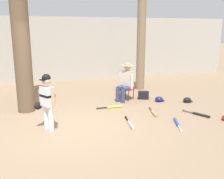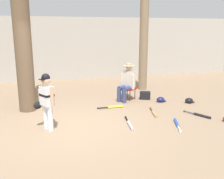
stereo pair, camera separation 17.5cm
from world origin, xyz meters
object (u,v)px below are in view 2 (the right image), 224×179
(tree_near_player, at_px, (20,1))
(handbag_beside_stool, at_px, (145,95))
(bat_yellow_trainer, at_px, (113,107))
(batting_helmet_navy, at_px, (161,100))
(tree_behind_spectator, at_px, (144,26))
(bat_blue_youth, at_px, (177,123))
(folding_stool, at_px, (129,89))
(bat_black_composite, at_px, (200,115))
(seated_spectator, at_px, (127,81))
(bat_wood_tan, at_px, (154,113))
(batting_helmet_black, at_px, (189,101))
(young_ballplayer, at_px, (46,98))
(bat_aluminum_silver, at_px, (130,124))

(tree_near_player, distance_m, handbag_beside_stool, 4.65)
(bat_yellow_trainer, distance_m, batting_helmet_navy, 1.64)
(handbag_beside_stool, distance_m, bat_yellow_trainer, 1.43)
(tree_behind_spectator, distance_m, bat_blue_youth, 4.46)
(tree_near_player, relative_size, bat_yellow_trainer, 8.56)
(folding_stool, distance_m, bat_black_composite, 2.46)
(bat_black_composite, distance_m, batting_helmet_navy, 1.59)
(bat_black_composite, bearing_deg, tree_behind_spectator, 94.31)
(tree_near_player, distance_m, batting_helmet_navy, 4.96)
(folding_stool, height_order, seated_spectator, seated_spectator)
(bat_wood_tan, distance_m, batting_helmet_black, 1.69)
(tree_near_player, xyz_separation_m, handbag_beside_stool, (3.67, 0.17, -2.84))
(young_ballplayer, distance_m, bat_yellow_trainer, 2.34)
(tree_behind_spectator, relative_size, batting_helmet_black, 17.18)
(tree_near_player, bearing_deg, batting_helmet_navy, -3.83)
(bat_aluminum_silver, bearing_deg, tree_behind_spectator, 63.04)
(bat_black_composite, relative_size, bat_yellow_trainer, 0.95)
(tree_near_player, relative_size, bat_black_composite, 8.96)
(handbag_beside_stool, relative_size, bat_wood_tan, 0.47)
(folding_stool, bearing_deg, bat_wood_tan, -84.17)
(tree_behind_spectator, height_order, batting_helmet_navy, tree_behind_spectator)
(handbag_beside_stool, height_order, bat_yellow_trainer, handbag_beside_stool)
(seated_spectator, xyz_separation_m, handbag_beside_stool, (0.62, -0.05, -0.51))
(bat_black_composite, relative_size, bat_wood_tan, 1.01)
(folding_stool, relative_size, batting_helmet_black, 1.87)
(tree_near_player, height_order, seated_spectator, tree_near_player)
(young_ballplayer, bearing_deg, bat_black_composite, -2.56)
(bat_wood_tan, relative_size, batting_helmet_black, 2.43)
(tree_near_player, distance_m, tree_behind_spectator, 4.48)
(tree_behind_spectator, xyz_separation_m, bat_blue_youth, (-0.66, -3.74, -2.32))
(batting_helmet_black, bearing_deg, bat_black_composite, -109.41)
(bat_black_composite, bearing_deg, batting_helmet_black, 70.59)
(young_ballplayer, relative_size, folding_stool, 2.33)
(bat_aluminum_silver, xyz_separation_m, batting_helmet_navy, (1.64, 1.66, 0.04))
(folding_stool, height_order, bat_blue_youth, folding_stool)
(folding_stool, bearing_deg, seated_spectator, -142.90)
(bat_yellow_trainer, relative_size, batting_helmet_navy, 2.53)
(bat_blue_youth, xyz_separation_m, bat_yellow_trainer, (-1.10, 1.72, 0.00))
(seated_spectator, distance_m, bat_wood_tan, 1.68)
(seated_spectator, xyz_separation_m, bat_wood_tan, (0.24, -1.55, -0.61))
(tree_behind_spectator, relative_size, bat_black_composite, 7.01)
(seated_spectator, bearing_deg, tree_near_player, -176.01)
(handbag_beside_stool, bearing_deg, young_ballplayer, -150.45)
(tree_near_player, bearing_deg, folding_stool, 4.97)
(bat_aluminum_silver, height_order, bat_yellow_trainer, same)
(seated_spectator, distance_m, bat_yellow_trainer, 1.13)
(young_ballplayer, height_order, folding_stool, young_ballplayer)
(handbag_beside_stool, xyz_separation_m, bat_yellow_trainer, (-1.27, -0.64, -0.10))
(tree_behind_spectator, xyz_separation_m, bat_wood_tan, (-0.86, -2.89, -2.32))
(bat_blue_youth, bearing_deg, bat_wood_tan, 103.05)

